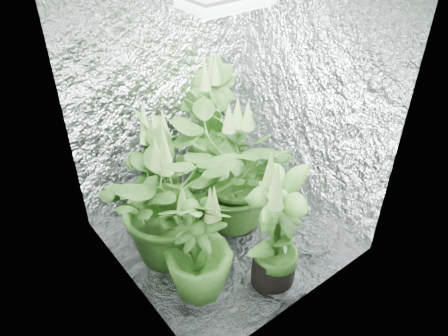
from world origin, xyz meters
name	(u,v)px	position (x,y,z in m)	size (l,w,h in m)	color
ground	(225,235)	(0.00, 0.00, 0.00)	(1.60, 1.60, 0.00)	white
walls	(225,127)	(0.00, 0.00, 1.00)	(1.62, 1.62, 2.00)	white
plant_a	(171,198)	(-0.41, 0.09, 0.54)	(1.20, 1.20, 1.13)	black
plant_b	(161,166)	(-0.21, 0.57, 0.46)	(0.68, 0.68, 1.01)	black
plant_c	(211,129)	(0.34, 0.64, 0.57)	(0.79, 0.79, 1.22)	black
plant_d	(198,248)	(-0.47, -0.32, 0.41)	(0.64, 0.64, 0.91)	black
plant_e	(237,173)	(0.16, 0.05, 0.52)	(1.09, 1.09, 1.10)	black
plant_f	(277,232)	(-0.02, -0.57, 0.48)	(0.62, 0.62, 1.06)	black
circulation_fan	(239,163)	(0.59, 0.55, 0.16)	(0.19, 0.32, 0.38)	black
plant_label	(285,249)	(0.05, -0.60, 0.30)	(0.05, 0.01, 0.07)	white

